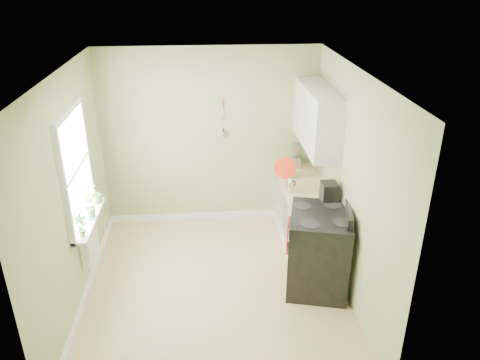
{
  "coord_description": "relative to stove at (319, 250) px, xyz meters",
  "views": [
    {
      "loc": [
        -0.07,
        -4.8,
        3.71
      ],
      "look_at": [
        0.35,
        0.55,
        1.23
      ],
      "focal_mm": 35.0,
      "sensor_mm": 36.0,
      "label": 1
    }
  ],
  "objects": [
    {
      "name": "wall_utensils",
      "position": [
        -1.08,
        1.82,
        1.05
      ],
      "size": [
        0.02,
        0.14,
        0.58
      ],
      "color": "#E1C589",
      "rests_on": "wall_back"
    },
    {
      "name": "plant_c",
      "position": [
        -2.78,
        0.77,
        0.52
      ],
      "size": [
        0.2,
        0.2,
        0.27
      ],
      "primitive_type": "imported",
      "rotation": [
        0.0,
        0.0,
        4.31
      ],
      "color": "#426830",
      "rests_on": "window_sill"
    },
    {
      "name": "plant_a",
      "position": [
        -2.78,
        -0.08,
        0.53
      ],
      "size": [
        0.18,
        0.14,
        0.29
      ],
      "primitive_type": "imported",
      "rotation": [
        0.0,
        0.0,
        0.29
      ],
      "color": "#426830",
      "rests_on": "window_sill"
    },
    {
      "name": "coffee_maker",
      "position": [
        0.17,
        0.37,
        0.55
      ],
      "size": [
        0.2,
        0.22,
        0.34
      ],
      "color": "black",
      "rests_on": "countertop"
    },
    {
      "name": "kettle",
      "position": [
        -0.23,
        0.86,
        0.49
      ],
      "size": [
        0.19,
        0.11,
        0.19
      ],
      "color": "silver",
      "rests_on": "countertop"
    },
    {
      "name": "wall_left",
      "position": [
        -2.89,
        0.04,
        0.83
      ],
      "size": [
        0.02,
        3.6,
        2.7
      ],
      "primitive_type": "cube",
      "color": "#A1AE77",
      "rests_on": "floor"
    },
    {
      "name": "upper_cabinets",
      "position": [
        0.15,
        1.14,
        1.33
      ],
      "size": [
        0.35,
        1.4,
        0.8
      ],
      "primitive_type": "cube",
      "color": "white",
      "rests_on": "wall_right"
    },
    {
      "name": "window",
      "position": [
        -2.86,
        0.34,
        1.03
      ],
      "size": [
        0.06,
        1.14,
        1.44
      ],
      "color": "white",
      "rests_on": "wall_left"
    },
    {
      "name": "ceiling",
      "position": [
        -1.28,
        0.04,
        2.19
      ],
      "size": [
        3.2,
        3.6,
        0.02
      ],
      "primitive_type": "cube",
      "color": "white",
      "rests_on": "wall_back"
    },
    {
      "name": "radiator",
      "position": [
        -2.82,
        0.29,
        0.03
      ],
      "size": [
        0.12,
        0.5,
        0.35
      ],
      "primitive_type": "cube",
      "color": "white",
      "rests_on": "wall_left"
    },
    {
      "name": "floor",
      "position": [
        -1.28,
        0.04,
        -0.53
      ],
      "size": [
        3.2,
        3.6,
        0.02
      ],
      "primitive_type": "cube",
      "color": "tan",
      "rests_on": "ground"
    },
    {
      "name": "base_cabinets",
      "position": [
        0.02,
        1.04,
        -0.08
      ],
      "size": [
        0.6,
        1.6,
        0.87
      ],
      "primitive_type": "cube",
      "color": "white",
      "rests_on": "floor"
    },
    {
      "name": "countertop",
      "position": [
        0.01,
        1.04,
        0.37
      ],
      "size": [
        0.64,
        1.6,
        0.04
      ],
      "primitive_type": "cube",
      "color": "#E1C589",
      "rests_on": "base_cabinets"
    },
    {
      "name": "stand_mixer",
      "position": [
        0.03,
        1.78,
        0.55
      ],
      "size": [
        0.26,
        0.35,
        0.38
      ],
      "color": "#B2B2B7",
      "rests_on": "countertop"
    },
    {
      "name": "jar",
      "position": [
        -0.22,
        0.34,
        0.43
      ],
      "size": [
        0.07,
        0.07,
        0.08
      ],
      "color": "beige",
      "rests_on": "countertop"
    },
    {
      "name": "window_sill",
      "position": [
        -2.79,
        0.34,
        0.36
      ],
      "size": [
        0.18,
        1.14,
        0.04
      ],
      "primitive_type": "cube",
      "color": "white",
      "rests_on": "wall_left"
    },
    {
      "name": "plant_b",
      "position": [
        -2.78,
        0.39,
        0.52
      ],
      "size": [
        0.2,
        0.2,
        0.29
      ],
      "primitive_type": "imported",
      "rotation": [
        0.0,
        0.0,
        2.37
      ],
      "color": "#426830",
      "rests_on": "window_sill"
    },
    {
      "name": "wall_right",
      "position": [
        0.33,
        0.04,
        0.83
      ],
      "size": [
        0.02,
        3.6,
        2.7
      ],
      "primitive_type": "cube",
      "color": "#A1AE77",
      "rests_on": "floor"
    },
    {
      "name": "wall_back",
      "position": [
        -1.28,
        1.85,
        0.83
      ],
      "size": [
        3.2,
        0.02,
        2.7
      ],
      "primitive_type": "cube",
      "color": "#A1AE77",
      "rests_on": "floor"
    },
    {
      "name": "red_tray",
      "position": [
        -0.23,
        1.29,
        0.55
      ],
      "size": [
        0.32,
        0.17,
        0.32
      ],
      "primitive_type": "cylinder",
      "rotation": [
        1.45,
        0.0,
        -0.39
      ],
      "color": "red",
      "rests_on": "countertop"
    },
    {
      "name": "stove",
      "position": [
        0.0,
        0.0,
        0.0
      ],
      "size": [
        0.91,
        0.98,
        1.15
      ],
      "color": "black",
      "rests_on": "floor"
    }
  ]
}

